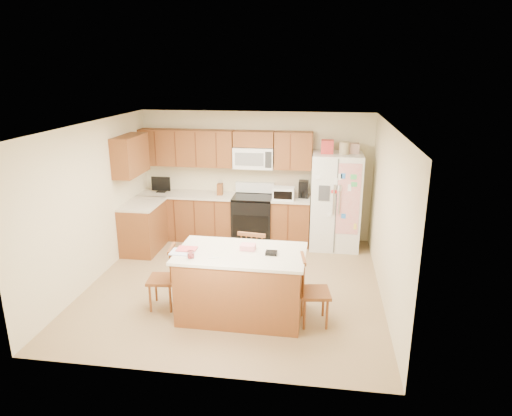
% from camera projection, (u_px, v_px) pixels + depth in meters
% --- Properties ---
extents(ground, '(4.50, 4.50, 0.00)m').
position_uv_depth(ground, '(235.00, 285.00, 7.21)').
color(ground, '#896F4D').
rests_on(ground, ground).
extents(room_shell, '(4.60, 4.60, 2.52)m').
position_uv_depth(room_shell, '(233.00, 197.00, 6.79)').
color(room_shell, beige).
rests_on(room_shell, ground).
extents(cabinetry, '(3.36, 1.56, 2.15)m').
position_uv_depth(cabinetry, '(202.00, 196.00, 8.78)').
color(cabinetry, brown).
rests_on(cabinetry, ground).
extents(stove, '(0.76, 0.65, 1.13)m').
position_uv_depth(stove, '(253.00, 218.00, 8.91)').
color(stove, black).
rests_on(stove, ground).
extents(refrigerator, '(0.90, 0.79, 2.04)m').
position_uv_depth(refrigerator, '(336.00, 200.00, 8.50)').
color(refrigerator, white).
rests_on(refrigerator, ground).
extents(island, '(1.78, 1.02, 1.03)m').
position_uv_depth(island, '(241.00, 284.00, 6.20)').
color(island, brown).
rests_on(island, ground).
extents(windsor_chair_left, '(0.42, 0.43, 0.92)m').
position_uv_depth(windsor_chair_left, '(164.00, 279.00, 6.43)').
color(windsor_chair_left, brown).
rests_on(windsor_chair_left, ground).
extents(windsor_chair_back, '(0.49, 0.47, 1.01)m').
position_uv_depth(windsor_chair_back, '(254.00, 263.00, 6.85)').
color(windsor_chair_back, brown).
rests_on(windsor_chair_back, ground).
extents(windsor_chair_right, '(0.45, 0.47, 0.96)m').
position_uv_depth(windsor_chair_right, '(313.00, 292.00, 6.01)').
color(windsor_chair_right, brown).
rests_on(windsor_chair_right, ground).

